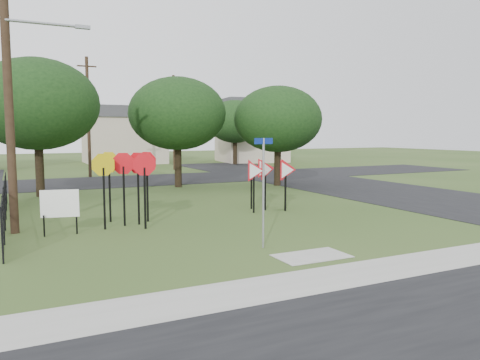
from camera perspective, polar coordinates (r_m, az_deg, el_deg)
name	(u,v)px	position (r m, az deg, el deg)	size (l,w,h in m)	color
ground	(269,239)	(15.12, 3.51, -7.16)	(140.00, 140.00, 0.00)	#304A1C
sidewalk	(355,274)	(11.77, 13.83, -11.05)	(30.00, 1.60, 0.02)	#9D9C94
planting_strip	(391,289)	(10.92, 17.95, -12.52)	(30.00, 0.80, 0.02)	#304A1C
street_right	(357,187)	(30.05, 14.09, -0.83)	(8.00, 50.00, 0.02)	black
street_far	(128,181)	(33.78, -13.44, -0.10)	(60.00, 8.00, 0.02)	black
curb_pad	(312,256)	(13.14, 8.74, -9.16)	(2.00, 1.20, 0.02)	#9D9C94
street_name_sign	(263,186)	(13.63, 2.87, -0.73)	(0.66, 0.14, 3.23)	#93969B
stop_sign_cluster	(128,172)	(17.46, -13.54, 1.01)	(2.45, 2.24, 2.69)	black
yield_sign_cluster	(270,172)	(20.50, 3.71, 1.02)	(2.92, 1.67, 2.28)	black
info_board	(60,205)	(16.50, -21.11, -2.88)	(1.20, 0.30, 1.52)	black
utility_pole_main	(10,77)	(17.40, -26.27, 11.23)	(3.55, 0.33, 10.00)	#3B2A1B
far_pole_a	(88,116)	(37.21, -18.00, 7.39)	(1.40, 0.24, 9.00)	#3B2A1B
far_pole_b	(174,122)	(42.93, -8.05, 7.03)	(1.40, 0.24, 8.50)	#3B2A1B
fence_run	(5,204)	(19.24, -26.76, -2.60)	(0.05, 11.55, 1.50)	black
house_mid	(123,135)	(54.00, -14.02, 5.38)	(8.40, 8.40, 6.20)	beige
house_right	(251,130)	(54.97, 1.37, 6.08)	(8.30, 8.30, 7.20)	beige
tree_near_left	(37,104)	(26.88, -23.53, 8.46)	(6.40, 6.40, 7.27)	black
tree_near_mid	(177,114)	(29.34, -7.64, 8.00)	(6.00, 6.00, 6.80)	black
tree_near_right	(278,119)	(30.00, 4.64, 7.38)	(5.60, 5.60, 6.33)	black
tree_far_right	(235,122)	(49.62, -0.62, 7.13)	(6.00, 6.00, 6.80)	black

